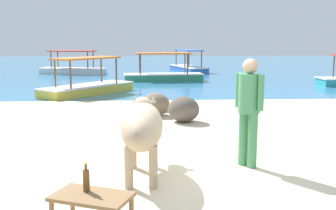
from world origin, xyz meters
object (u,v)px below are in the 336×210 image
(boat_blue, at_px, (188,67))
(boat_green, at_px, (163,75))
(cow, at_px, (142,126))
(boat_yellow, at_px, (88,86))
(low_bench_table, at_px, (92,201))
(bottle, at_px, (86,180))
(person_standing, at_px, (249,104))
(boat_white, at_px, (73,69))

(boat_blue, relative_size, boat_green, 1.03)
(boat_green, bearing_deg, cow, -97.24)
(boat_blue, height_order, boat_yellow, same)
(boat_blue, bearing_deg, cow, 156.95)
(boat_yellow, bearing_deg, cow, 51.77)
(low_bench_table, height_order, bottle, bottle)
(cow, xyz_separation_m, low_bench_table, (-0.48, -1.67, -0.38))
(cow, relative_size, person_standing, 1.19)
(cow, xyz_separation_m, boat_blue, (2.60, 18.32, -0.47))
(cow, bearing_deg, boat_white, 14.98)
(low_bench_table, xyz_separation_m, boat_blue, (3.09, 19.98, -0.09))
(boat_yellow, distance_m, boat_white, 8.67)
(low_bench_table, bearing_deg, cow, 96.27)
(cow, xyz_separation_m, boat_green, (0.89, 13.28, -0.47))
(cow, distance_m, person_standing, 1.63)
(cow, relative_size, boat_blue, 0.50)
(cow, bearing_deg, boat_green, -1.88)
(boat_white, distance_m, boat_green, 6.29)
(low_bench_table, bearing_deg, person_standing, 66.85)
(person_standing, distance_m, boat_blue, 18.01)
(cow, xyz_separation_m, bottle, (-0.55, -1.57, -0.20))
(person_standing, xyz_separation_m, boat_yellow, (-3.57, 8.46, -0.70))
(bottle, xyz_separation_m, boat_blue, (3.15, 19.89, -0.27))
(boat_blue, relative_size, boat_yellow, 1.07)
(cow, height_order, boat_green, boat_green)
(bottle, bearing_deg, person_standing, 42.16)
(bottle, xyz_separation_m, person_standing, (2.12, 1.92, 0.43))
(person_standing, bearing_deg, boat_white, -107.43)
(low_bench_table, distance_m, bottle, 0.22)
(bottle, height_order, boat_yellow, boat_yellow)
(boat_yellow, relative_size, boat_white, 0.93)
(cow, xyz_separation_m, person_standing, (1.58, 0.35, 0.23))
(cow, height_order, person_standing, person_standing)
(cow, distance_m, boat_white, 17.71)
(bottle, distance_m, boat_green, 14.92)
(boat_yellow, xyz_separation_m, boat_white, (-2.00, 8.44, 0.00))
(boat_yellow, relative_size, boat_green, 0.96)
(cow, distance_m, low_bench_table, 1.78)
(low_bench_table, relative_size, boat_green, 0.23)
(person_standing, relative_size, boat_yellow, 0.45)
(bottle, xyz_separation_m, boat_green, (1.43, 14.85, -0.27))
(cow, distance_m, boat_blue, 18.51)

